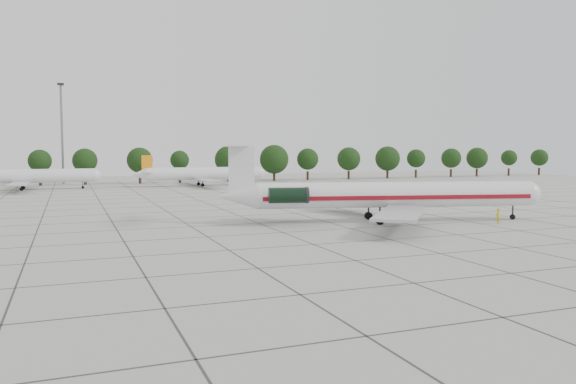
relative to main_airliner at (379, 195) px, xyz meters
name	(u,v)px	position (x,y,z in m)	size (l,w,h in m)	color
ground	(320,220)	(-5.87, 4.03, -3.29)	(260.00, 260.00, 0.00)	#B2B2AB
apron_joints	(278,208)	(-5.87, 19.03, -3.28)	(170.00, 170.00, 0.02)	#383838
main_airliner	(379,195)	(0.00, 0.00, 0.00)	(39.23, 30.32, 9.32)	silver
ground_crew	(498,216)	(12.09, -6.61, -2.37)	(0.67, 0.44, 1.83)	#BEB00B
bg_airliner_b	(26,177)	(-43.11, 74.22, -0.38)	(28.24, 27.20, 7.40)	silver
bg_airliner_c	(204,174)	(-4.46, 73.76, -0.38)	(28.24, 27.20, 7.40)	silver
tree_line	(140,160)	(-17.55, 89.03, 2.69)	(249.86, 8.44, 10.22)	#332114
floodlight_mast	(62,128)	(-35.87, 96.03, 10.99)	(1.60, 1.60, 25.45)	slate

